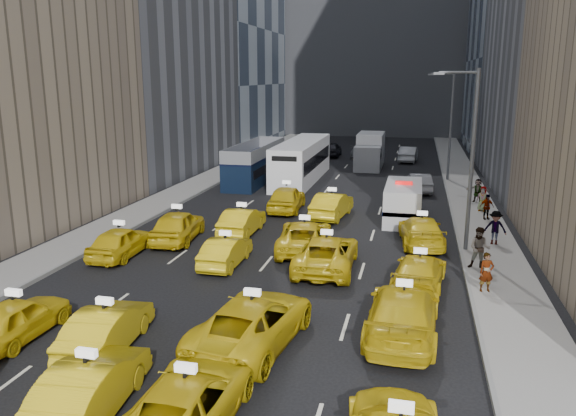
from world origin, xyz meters
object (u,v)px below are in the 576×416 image
object	(u,v)px
box_truck	(370,151)
pedestrian_0	(486,272)
nypd_van	(403,203)
double_decker	(256,163)
taxi_1	(90,387)
taxi_2	(187,401)
city_bus	(302,161)

from	to	relation	value
box_truck	pedestrian_0	xyz separation A→B (m)	(7.37, -31.74, -0.62)
nypd_van	double_decker	xyz separation A→B (m)	(-12.42, 10.52, 0.47)
taxi_1	double_decker	world-z (taller)	double_decker
taxi_2	city_bus	distance (m)	34.57
pedestrian_0	city_bus	bearing A→B (deg)	101.31
nypd_van	city_bus	size ratio (longest dim) A/B	0.43
box_truck	taxi_2	bearing A→B (deg)	-95.85
pedestrian_0	taxi_1	bearing A→B (deg)	-151.57
taxi_1	box_truck	size ratio (longest dim) A/B	0.64
taxi_1	pedestrian_0	bearing A→B (deg)	-140.02
double_decker	city_bus	xyz separation A→B (m)	(3.68, 1.29, 0.10)
double_decker	pedestrian_0	bearing A→B (deg)	-55.73
city_bus	box_truck	size ratio (longest dim) A/B	1.82
taxi_2	nypd_van	size ratio (longest dim) A/B	0.89
box_truck	double_decker	bearing A→B (deg)	-136.72
double_decker	taxi_1	bearing A→B (deg)	-82.94
taxi_2	city_bus	world-z (taller)	city_bus
taxi_2	double_decker	world-z (taller)	double_decker
taxi_1	pedestrian_0	world-z (taller)	pedestrian_0
taxi_2	nypd_van	world-z (taller)	nypd_van
box_truck	nypd_van	bearing A→B (deg)	-84.13
taxi_1	pedestrian_0	distance (m)	15.49
taxi_1	nypd_van	world-z (taller)	nypd_van
nypd_van	pedestrian_0	distance (m)	12.15
double_decker	city_bus	world-z (taller)	city_bus
pedestrian_0	taxi_2	bearing A→B (deg)	-143.70
taxi_1	double_decker	distance (m)	33.47
taxi_1	taxi_2	world-z (taller)	taxi_1
nypd_van	taxi_2	bearing A→B (deg)	-98.33
nypd_van	double_decker	bearing A→B (deg)	143.03
taxi_2	pedestrian_0	bearing A→B (deg)	-126.10
nypd_van	pedestrian_0	world-z (taller)	nypd_van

